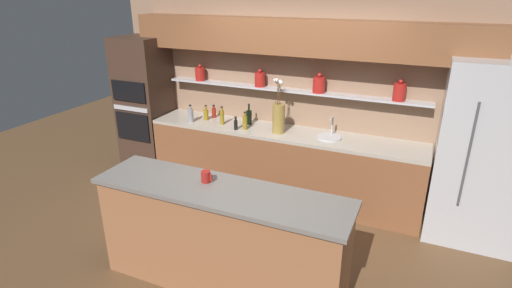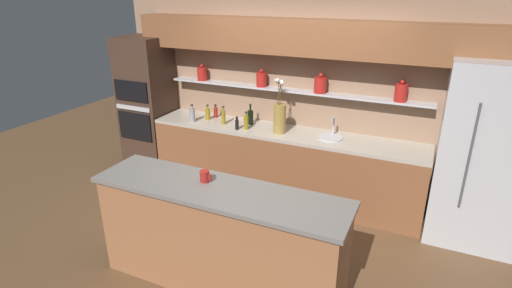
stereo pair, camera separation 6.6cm
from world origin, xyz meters
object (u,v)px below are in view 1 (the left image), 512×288
Objects in this scene: bottle_spirit_6 at (191,115)px; oven_tower at (145,106)px; bottle_sauce_3 at (214,112)px; refrigerator at (482,154)px; bottle_sauce_0 at (236,124)px; bottle_oil_4 at (245,122)px; flower_vase at (279,117)px; bottle_oil_5 at (222,117)px; sink_fixture at (330,136)px; bottle_wine_2 at (249,117)px; coffee_mug at (206,177)px; bottle_oil_1 at (206,114)px.

oven_tower is at bearing 170.68° from bottle_spirit_6.
oven_tower is 1.08m from bottle_sauce_3.
refrigerator reaches higher than bottle_sauce_0.
bottle_oil_4 is at bearing -178.19° from refrigerator.
refrigerator is at bearing 0.70° from flower_vase.
bottle_oil_4 is at bearing -9.19° from bottle_oil_5.
sink_fixture is at bearing 4.71° from bottle_spirit_6.
bottle_wine_2 is 1.19× the size of bottle_oil_4.
refrigerator is 8.48× the size of bottle_oil_4.
flower_vase is at bearing -173.21° from sink_fixture.
bottle_wine_2 is at bearing 3.13° from oven_tower.
refrigerator is 1.65m from sink_fixture.
bottle_spirit_6 reaches higher than bottle_sauce_0.
sink_fixture is at bearing 69.38° from coffee_mug.
oven_tower reaches higher than bottle_oil_1.
oven_tower reaches higher than sink_fixture.
bottle_spirit_6 is (-0.70, 0.04, 0.02)m from bottle_sauce_0.
bottle_oil_1 is 0.63m from bottle_wine_2.
bottle_oil_1 reaches higher than bottle_sauce_0.
coffee_mug is at bearing -40.69° from oven_tower.
refrigerator is 10.79× the size of bottle_sauce_3.
bottle_sauce_0 is (-0.55, -0.12, -0.14)m from flower_vase.
flower_vase is 6.55× the size of coffee_mug.
bottle_oil_4 is at bearing -12.29° from bottle_oil_1.
coffee_mug is (0.44, -1.89, 0.05)m from bottle_wine_2.
bottle_oil_4 is (-1.09, -0.13, 0.07)m from sink_fixture.
oven_tower is at bearing 175.84° from bottle_oil_4.
bottle_oil_4 is 0.81m from bottle_spirit_6.
sink_fixture is 1.94m from coffee_mug.
coffee_mug is (0.40, -1.67, 0.06)m from bottle_oil_4.
refrigerator is 3.40m from bottle_oil_1.
flower_vase is 2.35× the size of sink_fixture.
bottle_oil_1 is 1.14× the size of bottle_sauce_3.
bottle_oil_1 is 0.31m from bottle_oil_5.
bottle_sauce_0 is (-2.83, -0.14, -0.01)m from refrigerator.
sink_fixture reaches higher than bottle_oil_4.
bottle_oil_1 is at bearing 164.02° from bottle_oil_5.
oven_tower is 8.51× the size of bottle_oil_4.
bottle_oil_5 is at bearing -179.50° from refrigerator.
bottle_wine_2 reaches higher than sink_fixture.
bottle_oil_4 is at bearing -172.49° from flower_vase.
bottle_sauce_0 is at bearing -19.83° from bottle_oil_1.
coffee_mug is (-0.04, -1.73, -0.06)m from flower_vase.
sink_fixture is 1.10m from bottle_oil_4.
flower_vase reaches higher than sink_fixture.
sink_fixture is 1.23× the size of bottle_spirit_6.
bottle_sauce_0 is at bearing -24.01° from bottle_oil_5.
bottle_oil_5 reaches higher than bottle_sauce_3.
refrigerator is at bearing 1.74° from bottle_spirit_6.
bottle_sauce_0 is 0.28m from bottle_wine_2.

